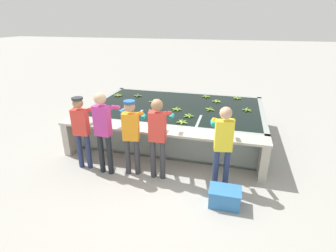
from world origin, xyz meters
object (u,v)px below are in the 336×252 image
at_px(banana_bunch_floating_11, 217,101).
at_px(crate, 225,197).
at_px(banana_bunch_floating_6, 237,98).
at_px(banana_bunch_floating_10, 182,122).
at_px(worker_4, 223,141).
at_px(banana_bunch_floating_8, 247,110).
at_px(worker_3, 158,132).
at_px(banana_bunch_floating_2, 189,116).
at_px(banana_bunch_floating_5, 206,97).
at_px(knife_0, 155,127).
at_px(banana_bunch_floating_9, 224,123).
at_px(worker_2, 131,131).
at_px(banana_bunch_floating_3, 177,109).
at_px(banana_bunch_floating_12, 154,101).
at_px(worker_1, 104,126).
at_px(banana_bunch_floating_1, 210,109).
at_px(banana_bunch_floating_13, 138,96).
at_px(banana_bunch_floating_7, 153,111).
at_px(worker_0, 82,126).
at_px(banana_bunch_floating_0, 160,115).
at_px(banana_bunch_floating_4, 118,95).

relative_size(banana_bunch_floating_11, crate, 0.50).
bearing_deg(banana_bunch_floating_6, banana_bunch_floating_10, -116.74).
xyz_separation_m(worker_4, banana_bunch_floating_8, (0.47, 2.32, -0.13)).
bearing_deg(worker_3, banana_bunch_floating_6, 66.63).
distance_m(banana_bunch_floating_2, banana_bunch_floating_11, 1.51).
bearing_deg(banana_bunch_floating_10, banana_bunch_floating_5, 83.20).
bearing_deg(knife_0, banana_bunch_floating_9, 22.79).
bearing_deg(worker_2, banana_bunch_floating_6, 59.09).
bearing_deg(banana_bunch_floating_2, worker_4, -58.76).
bearing_deg(crate, banana_bunch_floating_5, 102.10).
relative_size(banana_bunch_floating_3, banana_bunch_floating_8, 1.02).
distance_m(worker_2, banana_bunch_floating_12, 2.40).
bearing_deg(worker_1, banana_bunch_floating_1, 49.41).
height_order(banana_bunch_floating_10, banana_bunch_floating_13, same).
xyz_separation_m(worker_4, knife_0, (-1.49, 0.62, -0.13)).
height_order(banana_bunch_floating_12, banana_bunch_floating_13, same).
relative_size(banana_bunch_floating_2, banana_bunch_floating_10, 1.00).
distance_m(banana_bunch_floating_7, banana_bunch_floating_13, 1.52).
bearing_deg(banana_bunch_floating_1, banana_bunch_floating_13, 161.49).
relative_size(worker_0, banana_bunch_floating_10, 5.71).
relative_size(banana_bunch_floating_0, banana_bunch_floating_9, 0.99).
relative_size(banana_bunch_floating_1, banana_bunch_floating_11, 0.96).
bearing_deg(worker_1, banana_bunch_floating_4, 109.52).
distance_m(banana_bunch_floating_6, banana_bunch_floating_8, 1.11).
relative_size(banana_bunch_floating_7, banana_bunch_floating_13, 1.00).
distance_m(worker_0, worker_2, 1.10).
distance_m(worker_3, banana_bunch_floating_0, 1.39).
bearing_deg(banana_bunch_floating_11, banana_bunch_floating_3, -133.66).
distance_m(banana_bunch_floating_0, banana_bunch_floating_11, 1.96).
bearing_deg(worker_4, banana_bunch_floating_5, 101.96).
height_order(banana_bunch_floating_3, banana_bunch_floating_8, same).
xyz_separation_m(worker_3, crate, (1.37, -0.57, -0.84)).
bearing_deg(banana_bunch_floating_11, banana_bunch_floating_13, -179.64).
bearing_deg(banana_bunch_floating_9, banana_bunch_floating_7, 166.92).
bearing_deg(banana_bunch_floating_10, banana_bunch_floating_3, 110.35).
bearing_deg(knife_0, banana_bunch_floating_12, 108.59).
bearing_deg(worker_0, worker_2, 1.24).
relative_size(worker_1, knife_0, 5.37).
distance_m(banana_bunch_floating_1, banana_bunch_floating_10, 1.19).
relative_size(worker_1, banana_bunch_floating_3, 6.17).
distance_m(banana_bunch_floating_0, banana_bunch_floating_9, 1.54).
relative_size(banana_bunch_floating_2, crate, 0.50).
relative_size(worker_2, banana_bunch_floating_2, 5.75).
bearing_deg(crate, banana_bunch_floating_6, 88.79).
height_order(banana_bunch_floating_10, crate, banana_bunch_floating_10).
relative_size(worker_1, banana_bunch_floating_11, 6.34).
bearing_deg(worker_4, banana_bunch_floating_6, 86.51).
bearing_deg(banana_bunch_floating_0, worker_1, -117.43).
relative_size(banana_bunch_floating_6, banana_bunch_floating_10, 1.02).
bearing_deg(knife_0, crate, -35.81).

